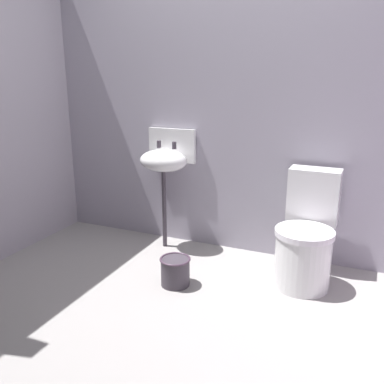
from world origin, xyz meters
The scene contains 5 objects.
ground_plane centered at (0.00, 0.00, -0.04)m, with size 3.57×2.49×0.08m, color gray.
wall_back centered at (0.00, 1.09, 1.19)m, with size 3.57×0.10×2.37m, color #9D96A6.
toilet_near_wall centered at (0.68, 0.69, 0.32)m, with size 0.41×0.60×0.78m.
sink centered at (-0.51, 0.88, 0.75)m, with size 0.42×0.35×0.99m.
bucket centered at (-0.13, 0.27, 0.11)m, with size 0.22×0.22×0.20m.
Camera 1 is at (1.05, -2.16, 1.46)m, focal length 39.67 mm.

